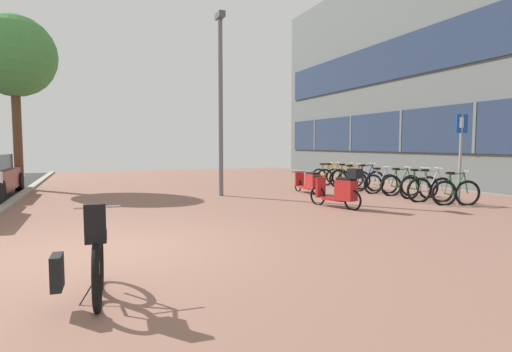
# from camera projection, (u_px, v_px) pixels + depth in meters

# --- Properties ---
(ground) EXTENTS (21.00, 40.00, 0.13)m
(ground) POSITION_uv_depth(u_px,v_px,m) (205.00, 243.00, 6.87)
(ground) COLOR black
(bicycle_foreground) EXTENTS (0.69, 1.35, 1.09)m
(bicycle_foreground) POSITION_uv_depth(u_px,v_px,m) (94.00, 263.00, 4.27)
(bicycle_foreground) COLOR black
(bicycle_foreground) RESTS_ON ground
(bicycle_rack_00) EXTENTS (1.30, 0.55, 0.97)m
(bicycle_rack_00) POSITION_uv_depth(u_px,v_px,m) (456.00, 193.00, 10.99)
(bicycle_rack_00) COLOR black
(bicycle_rack_00) RESTS_ON ground
(bicycle_rack_01) EXTENTS (1.38, 0.53, 1.01)m
(bicycle_rack_01) POSITION_uv_depth(u_px,v_px,m) (431.00, 190.00, 11.61)
(bicycle_rack_01) COLOR black
(bicycle_rack_01) RESTS_ON ground
(bicycle_rack_02) EXTENTS (1.37, 0.48, 0.97)m
(bicycle_rack_02) POSITION_uv_depth(u_px,v_px,m) (419.00, 187.00, 12.40)
(bicycle_rack_02) COLOR black
(bicycle_rack_02) RESTS_ON ground
(bicycle_rack_03) EXTENTS (1.33, 0.50, 0.96)m
(bicycle_rack_03) POSITION_uv_depth(u_px,v_px,m) (401.00, 185.00, 13.06)
(bicycle_rack_03) COLOR black
(bicycle_rack_03) RESTS_ON ground
(bicycle_rack_04) EXTENTS (1.27, 0.48, 0.94)m
(bicycle_rack_04) POSITION_uv_depth(u_px,v_px,m) (381.00, 184.00, 13.66)
(bicycle_rack_04) COLOR black
(bicycle_rack_04) RESTS_ON ground
(bicycle_rack_05) EXTENTS (1.44, 0.48, 1.02)m
(bicycle_rack_05) POSITION_uv_depth(u_px,v_px,m) (367.00, 181.00, 14.33)
(bicycle_rack_05) COLOR black
(bicycle_rack_05) RESTS_ON ground
(bicycle_rack_06) EXTENTS (1.29, 0.47, 0.96)m
(bicycle_rack_06) POSITION_uv_depth(u_px,v_px,m) (354.00, 180.00, 15.00)
(bicycle_rack_06) COLOR black
(bicycle_rack_06) RESTS_ON ground
(bicycle_rack_07) EXTENTS (1.32, 0.53, 0.97)m
(bicycle_rack_07) POSITION_uv_depth(u_px,v_px,m) (346.00, 178.00, 15.75)
(bicycle_rack_07) COLOR black
(bicycle_rack_07) RESTS_ON ground
(bicycle_rack_08) EXTENTS (1.31, 0.50, 0.97)m
(bicycle_rack_08) POSITION_uv_depth(u_px,v_px,m) (332.00, 177.00, 16.36)
(bicycle_rack_08) COLOR black
(bicycle_rack_08) RESTS_ON ground
(bicycle_rack_09) EXTENTS (1.25, 0.53, 0.92)m
(bicycle_rack_09) POSITION_uv_depth(u_px,v_px,m) (326.00, 176.00, 17.11)
(bicycle_rack_09) COLOR black
(bicycle_rack_09) RESTS_ON ground
(scooter_near) EXTENTS (0.76, 1.66, 1.06)m
(scooter_near) POSITION_uv_depth(u_px,v_px,m) (341.00, 190.00, 10.43)
(scooter_near) COLOR black
(scooter_near) RESTS_ON ground
(scooter_mid) EXTENTS (0.52, 1.72, 0.75)m
(scooter_mid) POSITION_uv_depth(u_px,v_px,m) (309.00, 182.00, 13.54)
(scooter_mid) COLOR black
(scooter_mid) RESTS_ON ground
(parking_sign) EXTENTS (0.40, 0.07, 2.44)m
(parking_sign) POSITION_uv_depth(u_px,v_px,m) (461.00, 149.00, 11.00)
(parking_sign) COLOR gray
(parking_sign) RESTS_ON ground
(lamp_post) EXTENTS (0.20, 0.52, 5.70)m
(lamp_post) POSITION_uv_depth(u_px,v_px,m) (221.00, 95.00, 12.81)
(lamp_post) COLOR slate
(lamp_post) RESTS_ON ground
(street_tree) EXTENTS (2.91, 2.91, 6.27)m
(street_tree) POSITION_uv_depth(u_px,v_px,m) (14.00, 57.00, 14.66)
(street_tree) COLOR brown
(street_tree) RESTS_ON ground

